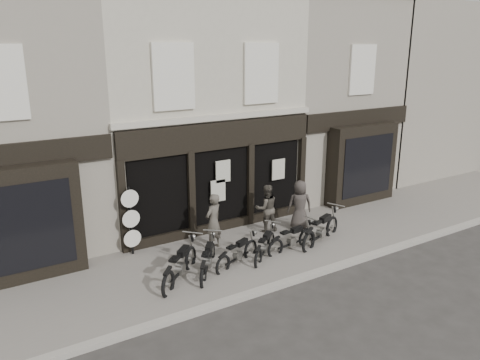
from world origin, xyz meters
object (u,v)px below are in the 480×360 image
motorcycle_2 (238,255)px  man_right (300,205)px  motorcycle_1 (208,262)px  motorcycle_4 (292,241)px  motorcycle_0 (180,268)px  advert_sign_post (131,224)px  man_left (213,222)px  motorcycle_3 (265,248)px  motorcycle_5 (321,232)px  man_centre (266,208)px

motorcycle_2 → man_right: man_right is taller
motorcycle_1 → motorcycle_4: motorcycle_1 is taller
motorcycle_0 → advert_sign_post: size_ratio=0.82×
motorcycle_1 → man_left: (0.89, 1.29, 0.62)m
motorcycle_1 → motorcycle_4: 2.97m
motorcycle_3 → motorcycle_4: size_ratio=0.83×
motorcycle_1 → motorcycle_5: (4.14, -0.07, 0.04)m
man_right → motorcycle_5: bearing=109.3°
motorcycle_5 → motorcycle_4: bearing=156.1°
motorcycle_5 → man_right: (0.12, 1.29, 0.54)m
motorcycle_0 → motorcycle_5: (4.99, -0.09, 0.01)m
motorcycle_4 → man_right: (1.29, 1.24, 0.61)m
motorcycle_5 → advert_sign_post: (-5.58, 2.29, 0.66)m
motorcycle_2 → motorcycle_4: motorcycle_4 is taller
motorcycle_1 → motorcycle_5: size_ratio=0.81×
motorcycle_4 → man_centre: (0.16, 1.64, 0.57)m
motorcycle_1 → motorcycle_4: size_ratio=0.91×
motorcycle_4 → motorcycle_5: motorcycle_5 is taller
motorcycle_0 → motorcycle_5: motorcycle_5 is taller
motorcycle_3 → man_left: size_ratio=0.91×
motorcycle_0 → advert_sign_post: (-0.58, 2.20, 0.67)m
motorcycle_2 → motorcycle_4: (1.98, -0.02, 0.00)m
motorcycle_2 → motorcycle_3: 0.98m
motorcycle_1 → man_left: man_left is taller
motorcycle_1 → advert_sign_post: bearing=70.6°
motorcycle_3 → man_right: 2.66m
motorcycle_0 → motorcycle_2: motorcycle_0 is taller
motorcycle_4 → advert_sign_post: size_ratio=0.87×
man_right → motorcycle_0: bearing=37.8°
motorcycle_2 → advert_sign_post: size_ratio=0.82×
motorcycle_1 → man_right: (4.26, 1.21, 0.58)m
motorcycle_3 → man_left: bearing=91.3°
motorcycle_0 → motorcycle_2: (1.84, -0.02, -0.07)m
motorcycle_3 → motorcycle_1: bearing=141.4°
motorcycle_3 → advert_sign_post: (-3.41, 2.21, 0.73)m
man_right → advert_sign_post: 5.78m
motorcycle_1 → man_left: size_ratio=1.00×
motorcycle_3 → advert_sign_post: size_ratio=0.72×
man_centre → advert_sign_post: bearing=4.6°
motorcycle_2 → man_right: bearing=-1.2°
motorcycle_2 → man_centre: bearing=15.6°
man_right → man_left: bearing=23.2°
motorcycle_1 → man_right: 4.47m
motorcycle_4 → advert_sign_post: advert_sign_post is taller
motorcycle_1 → motorcycle_3: motorcycle_1 is taller
advert_sign_post → motorcycle_3: bearing=-35.0°
motorcycle_5 → man_right: bearing=63.3°
motorcycle_2 → motorcycle_4: size_ratio=0.94×
motorcycle_5 → man_left: size_ratio=1.24×
man_left → man_right: 3.37m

